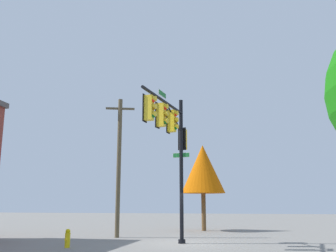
% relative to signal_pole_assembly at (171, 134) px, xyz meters
% --- Properties ---
extents(ground_plane, '(120.00, 120.00, 0.00)m').
position_rel_signal_pole_assembly_xyz_m(ground_plane, '(-1.50, 0.22, -5.32)').
color(ground_plane, slate).
extents(signal_pole_assembly, '(5.59, 1.38, 7.48)m').
position_rel_signal_pole_assembly_xyz_m(signal_pole_assembly, '(0.00, 0.00, 0.00)').
color(signal_pole_assembly, black).
rests_on(signal_pole_assembly, ground_plane).
extents(utility_pole, '(0.67, 1.75, 8.46)m').
position_rel_signal_pole_assembly_xyz_m(utility_pole, '(-4.00, -4.11, -0.94)').
color(utility_pole, brown).
rests_on(utility_pole, ground_plane).
extents(fire_hydrant, '(0.33, 0.24, 0.83)m').
position_rel_signal_pole_assembly_xyz_m(fire_hydrant, '(1.42, -4.57, -4.91)').
color(fire_hydrant, yellow).
rests_on(fire_hydrant, ground_plane).
extents(tree_mid, '(3.31, 3.31, 6.42)m').
position_rel_signal_pole_assembly_xyz_m(tree_mid, '(-10.78, 0.28, -0.76)').
color(tree_mid, brown).
rests_on(tree_mid, ground_plane).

